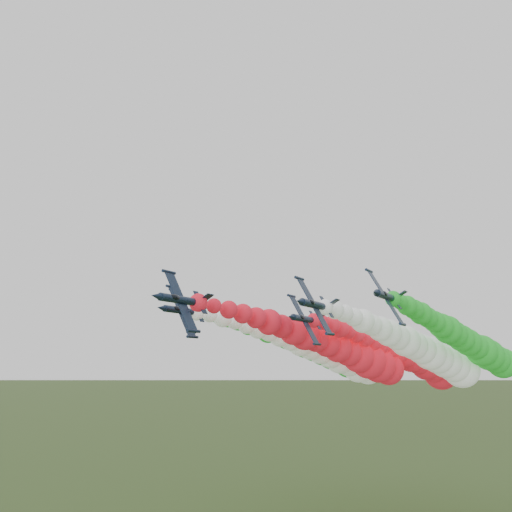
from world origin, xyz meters
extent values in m
cylinder|color=#101D32|center=(1.57, -12.14, 46.32)|extent=(1.59, 9.56, 1.59)
cone|color=#101D32|center=(1.57, -17.77, 46.32)|extent=(1.44, 1.91, 1.44)
cone|color=black|center=(1.57, -6.94, 46.32)|extent=(1.44, 0.96, 1.44)
ellipsoid|color=black|center=(1.95, -14.27, 46.53)|extent=(0.98, 2.00, 1.07)
cube|color=#101D32|center=(1.44, -12.36, 46.25)|extent=(5.07, 2.02, 8.97)
cylinder|color=#101D32|center=(-1.04, -12.36, 50.70)|extent=(0.64, 2.76, 0.64)
cylinder|color=#101D32|center=(3.92, -12.36, 41.79)|extent=(0.64, 2.76, 0.64)
cube|color=#101D32|center=(2.64, -8.11, 46.92)|extent=(2.21, 1.59, 1.32)
cube|color=#101D32|center=(1.71, -8.11, 46.40)|extent=(2.06, 1.17, 3.58)
sphere|color=red|center=(1.57, -8.43, 46.32)|extent=(2.83, 2.83, 2.83)
sphere|color=red|center=(1.61, -4.43, 46.20)|extent=(2.44, 2.44, 2.44)
sphere|color=red|center=(1.72, -0.44, 45.94)|extent=(3.03, 3.03, 3.03)
sphere|color=red|center=(1.90, 3.56, 45.59)|extent=(3.42, 3.42, 3.42)
sphere|color=red|center=(2.15, 7.56, 45.17)|extent=(3.78, 3.78, 3.78)
sphere|color=red|center=(2.48, 11.55, 44.67)|extent=(4.80, 4.80, 4.80)
sphere|color=red|center=(2.88, 15.55, 44.11)|extent=(4.48, 4.48, 4.48)
sphere|color=red|center=(3.35, 19.54, 43.49)|extent=(5.62, 5.62, 5.62)
sphere|color=red|center=(3.89, 23.54, 42.82)|extent=(6.14, 6.14, 6.14)
sphere|color=red|center=(4.51, 27.54, 42.09)|extent=(5.30, 5.30, 5.30)
sphere|color=red|center=(5.20, 31.53, 41.31)|extent=(5.71, 5.71, 5.71)
sphere|color=red|center=(5.96, 35.53, 40.48)|extent=(6.32, 6.32, 6.32)
sphere|color=red|center=(6.79, 39.52, 39.61)|extent=(6.20, 6.20, 6.20)
sphere|color=red|center=(7.70, 43.52, 38.70)|extent=(7.39, 7.39, 7.39)
sphere|color=red|center=(8.67, 47.52, 37.74)|extent=(8.36, 8.36, 8.36)
sphere|color=red|center=(9.72, 51.51, 36.73)|extent=(8.33, 8.33, 8.33)
sphere|color=red|center=(10.85, 55.51, 35.69)|extent=(7.63, 7.63, 7.63)
cylinder|color=#101D32|center=(-7.34, -1.14, 46.17)|extent=(1.59, 9.56, 1.59)
cone|color=#101D32|center=(-7.34, -6.77, 46.17)|extent=(1.44, 1.91, 1.44)
cone|color=black|center=(-7.34, 4.06, 46.17)|extent=(1.44, 0.96, 1.44)
ellipsoid|color=black|center=(-6.97, -3.26, 46.37)|extent=(0.98, 2.00, 1.07)
cube|color=#101D32|center=(-7.48, -1.35, 46.09)|extent=(5.07, 2.02, 8.97)
cylinder|color=#101D32|center=(-9.96, -1.35, 50.54)|extent=(0.64, 2.76, 0.64)
cylinder|color=#101D32|center=(-5.00, -1.35, 41.64)|extent=(0.64, 2.76, 0.64)
cube|color=#101D32|center=(-6.28, 2.89, 46.76)|extent=(2.21, 1.59, 1.32)
cube|color=#101D32|center=(-7.20, 2.89, 46.24)|extent=(2.06, 1.17, 3.58)
sphere|color=white|center=(-7.34, 2.58, 46.17)|extent=(2.93, 2.93, 2.93)
sphere|color=white|center=(-7.31, 6.57, 46.04)|extent=(2.79, 2.79, 2.79)
sphere|color=white|center=(-7.20, 10.57, 45.78)|extent=(3.65, 3.65, 3.65)
sphere|color=white|center=(-7.02, 14.56, 45.44)|extent=(3.39, 3.39, 3.39)
sphere|color=white|center=(-6.76, 18.56, 45.01)|extent=(3.89, 3.89, 3.89)
sphere|color=white|center=(-6.44, 22.56, 44.51)|extent=(4.58, 4.58, 4.58)
sphere|color=white|center=(-6.04, 26.55, 43.95)|extent=(4.40, 4.40, 4.40)
sphere|color=white|center=(-5.57, 30.55, 43.33)|extent=(5.22, 5.22, 5.22)
sphere|color=white|center=(-5.02, 34.54, 42.66)|extent=(5.43, 5.43, 5.43)
sphere|color=white|center=(-4.41, 38.54, 41.93)|extent=(6.46, 6.46, 6.46)
sphere|color=white|center=(-3.72, 42.53, 41.15)|extent=(6.56, 6.56, 6.56)
sphere|color=white|center=(-2.96, 46.53, 40.33)|extent=(6.88, 6.88, 6.88)
sphere|color=white|center=(-2.13, 50.53, 39.46)|extent=(7.17, 7.17, 7.17)
sphere|color=white|center=(-1.22, 54.52, 38.54)|extent=(8.14, 8.14, 8.14)
sphere|color=white|center=(-0.24, 58.52, 37.58)|extent=(7.72, 7.72, 7.72)
sphere|color=white|center=(0.81, 62.51, 36.58)|extent=(9.11, 9.11, 9.11)
sphere|color=white|center=(1.93, 66.51, 35.53)|extent=(8.19, 8.19, 8.19)
cylinder|color=#101D32|center=(16.04, 2.47, 46.17)|extent=(1.59, 9.56, 1.59)
cone|color=#101D32|center=(16.04, -3.16, 46.17)|extent=(1.44, 1.91, 1.44)
cone|color=black|center=(16.04, 7.67, 46.17)|extent=(1.44, 0.96, 1.44)
ellipsoid|color=black|center=(16.41, 0.35, 46.38)|extent=(0.98, 2.00, 1.07)
cube|color=#101D32|center=(15.90, 2.26, 46.09)|extent=(5.07, 2.02, 8.97)
cylinder|color=#101D32|center=(13.42, 2.26, 50.55)|extent=(0.64, 2.76, 0.64)
cylinder|color=#101D32|center=(18.38, 2.26, 41.64)|extent=(0.64, 2.76, 0.64)
cube|color=#101D32|center=(17.11, 6.51, 46.77)|extent=(2.21, 1.59, 1.32)
cube|color=#101D32|center=(16.18, 6.51, 46.25)|extent=(2.06, 1.17, 3.58)
sphere|color=white|center=(16.04, 6.19, 46.17)|extent=(2.56, 2.56, 2.56)
sphere|color=white|center=(16.07, 10.18, 46.05)|extent=(3.08, 3.08, 3.08)
sphere|color=white|center=(16.18, 14.18, 45.79)|extent=(3.13, 3.13, 3.13)
sphere|color=white|center=(16.36, 18.17, 45.44)|extent=(3.37, 3.37, 3.37)
sphere|color=white|center=(16.62, 22.17, 45.01)|extent=(4.48, 4.48, 4.48)
sphere|color=white|center=(16.94, 26.17, 44.52)|extent=(4.17, 4.17, 4.17)
sphere|color=white|center=(17.34, 30.16, 43.96)|extent=(4.95, 4.95, 4.95)
sphere|color=white|center=(17.81, 34.16, 43.34)|extent=(5.52, 5.52, 5.52)
sphere|color=white|center=(18.36, 38.15, 42.66)|extent=(5.53, 5.53, 5.53)
sphere|color=white|center=(18.97, 42.15, 41.94)|extent=(6.68, 6.68, 6.68)
sphere|color=white|center=(19.66, 46.15, 41.16)|extent=(6.40, 6.40, 6.40)
sphere|color=white|center=(20.42, 50.14, 40.33)|extent=(6.73, 6.73, 6.73)
sphere|color=white|center=(21.25, 54.14, 39.46)|extent=(7.69, 7.69, 7.69)
sphere|color=white|center=(22.16, 58.13, 38.54)|extent=(7.61, 7.61, 7.61)
sphere|color=white|center=(23.14, 62.13, 37.58)|extent=(7.97, 7.97, 7.97)
sphere|color=white|center=(24.19, 66.13, 36.58)|extent=(8.10, 8.10, 8.10)
sphere|color=white|center=(25.31, 70.12, 35.54)|extent=(9.16, 9.16, 9.16)
cylinder|color=#101D32|center=(-17.75, 11.49, 47.85)|extent=(1.59, 9.56, 1.59)
cone|color=#101D32|center=(-17.75, 5.86, 47.85)|extent=(1.44, 1.91, 1.44)
cone|color=black|center=(-17.75, 16.69, 47.85)|extent=(1.44, 0.96, 1.44)
ellipsoid|color=black|center=(-17.37, 9.36, 48.05)|extent=(0.98, 2.00, 1.07)
cube|color=#101D32|center=(-17.88, 11.27, 47.77)|extent=(5.07, 2.02, 8.97)
cylinder|color=#101D32|center=(-20.36, 11.27, 52.22)|extent=(0.64, 2.76, 0.64)
cylinder|color=#101D32|center=(-15.40, 11.27, 43.32)|extent=(0.64, 2.76, 0.64)
cube|color=#101D32|center=(-16.68, 15.52, 48.44)|extent=(2.21, 1.59, 1.32)
cube|color=#101D32|center=(-17.61, 15.52, 47.92)|extent=(2.06, 1.17, 3.58)
sphere|color=green|center=(-17.75, 15.20, 47.85)|extent=(2.42, 2.42, 2.42)
sphere|color=green|center=(-17.71, 19.20, 47.72)|extent=(2.82, 2.82, 2.82)
sphere|color=green|center=(-17.60, 23.20, 47.47)|extent=(3.00, 3.00, 3.00)
sphere|color=green|center=(-17.42, 27.19, 47.12)|extent=(3.81, 3.81, 3.81)
sphere|color=green|center=(-17.17, 31.19, 46.69)|extent=(4.06, 4.06, 4.06)
sphere|color=green|center=(-16.84, 35.18, 46.19)|extent=(4.83, 4.83, 4.83)
sphere|color=green|center=(-16.44, 39.18, 45.63)|extent=(4.21, 4.21, 4.21)
sphere|color=green|center=(-15.97, 43.18, 45.01)|extent=(5.80, 5.80, 5.80)
sphere|color=green|center=(-15.43, 47.17, 44.34)|extent=(5.02, 5.02, 5.02)
sphere|color=green|center=(-14.81, 51.17, 43.61)|extent=(5.83, 5.83, 5.83)
sphere|color=green|center=(-14.12, 55.16, 42.83)|extent=(6.07, 6.07, 6.07)
sphere|color=green|center=(-13.36, 59.16, 42.01)|extent=(7.06, 7.06, 7.06)
sphere|color=green|center=(-12.53, 63.16, 41.14)|extent=(7.23, 7.23, 7.23)
sphere|color=green|center=(-11.62, 67.15, 40.22)|extent=(7.65, 7.65, 7.65)
sphere|color=green|center=(-10.65, 71.15, 39.26)|extent=(8.07, 8.07, 8.07)
sphere|color=green|center=(-9.60, 75.14, 38.26)|extent=(8.23, 8.23, 8.23)
sphere|color=green|center=(-8.47, 79.14, 37.21)|extent=(9.15, 9.15, 9.15)
cylinder|color=#101D32|center=(24.88, 10.39, 47.79)|extent=(1.59, 9.56, 1.59)
cone|color=#101D32|center=(24.88, 4.77, 47.79)|extent=(1.44, 1.91, 1.44)
cone|color=black|center=(24.88, 15.60, 47.79)|extent=(1.44, 0.96, 1.44)
ellipsoid|color=black|center=(25.25, 8.27, 47.99)|extent=(0.98, 2.00, 1.07)
cube|color=#101D32|center=(24.74, 10.18, 47.71)|extent=(5.07, 2.02, 8.97)
cylinder|color=#101D32|center=(22.26, 10.18, 52.16)|extent=(0.64, 2.76, 0.64)
cylinder|color=#101D32|center=(27.22, 10.18, 43.25)|extent=(0.64, 2.76, 0.64)
cube|color=#101D32|center=(25.94, 14.43, 48.38)|extent=(2.21, 1.59, 1.32)
cube|color=#101D32|center=(25.02, 14.43, 47.86)|extent=(2.06, 1.17, 3.58)
sphere|color=green|center=(24.88, 14.11, 47.79)|extent=(2.68, 2.68, 2.68)
sphere|color=green|center=(24.91, 18.11, 47.66)|extent=(2.68, 2.68, 2.68)
sphere|color=green|center=(25.02, 22.10, 47.40)|extent=(3.60, 3.60, 3.60)
sphere|color=green|center=(25.20, 26.10, 47.06)|extent=(3.72, 3.72, 3.72)
sphere|color=green|center=(25.46, 30.09, 46.63)|extent=(4.33, 4.33, 4.33)
sphere|color=green|center=(25.78, 34.09, 46.13)|extent=(4.07, 4.07, 4.07)
sphere|color=green|center=(26.18, 38.09, 45.57)|extent=(4.39, 4.39, 4.39)
sphere|color=green|center=(26.65, 42.08, 44.95)|extent=(5.20, 5.20, 5.20)
sphere|color=green|center=(27.20, 46.08, 44.28)|extent=(6.04, 6.04, 6.04)
sphere|color=green|center=(27.81, 50.07, 43.55)|extent=(5.70, 5.70, 5.70)
sphere|color=green|center=(28.50, 54.07, 42.77)|extent=(6.01, 6.01, 6.01)
sphere|color=green|center=(29.26, 58.07, 41.95)|extent=(6.24, 6.24, 6.24)
sphere|color=green|center=(30.09, 62.06, 41.08)|extent=(6.18, 6.18, 6.18)
sphere|color=green|center=(31.00, 66.06, 40.16)|extent=(7.53, 7.53, 7.53)
sphere|color=green|center=(31.98, 70.05, 39.20)|extent=(7.70, 7.70, 7.70)
sphere|color=green|center=(33.03, 74.05, 38.20)|extent=(7.19, 7.19, 7.19)
sphere|color=green|center=(34.15, 78.05, 37.15)|extent=(7.79, 7.79, 7.79)
cylinder|color=#101D32|center=(8.61, 14.08, 45.12)|extent=(1.59, 9.56, 1.59)
cone|color=#101D32|center=(8.61, 8.46, 45.12)|extent=(1.44, 1.91, 1.44)
cone|color=black|center=(8.61, 19.29, 45.12)|extent=(1.44, 0.96, 1.44)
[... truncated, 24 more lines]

